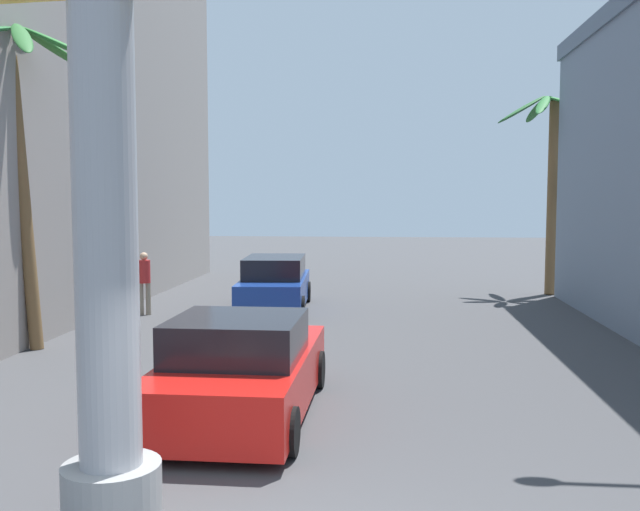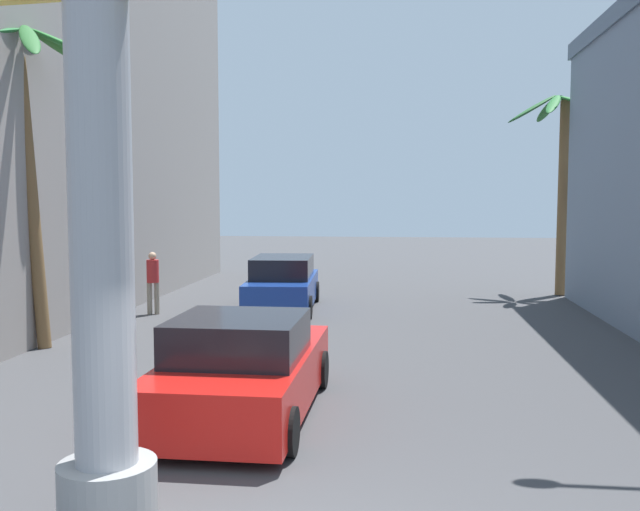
# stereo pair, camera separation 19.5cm
# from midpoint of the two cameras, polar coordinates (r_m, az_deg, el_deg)

# --- Properties ---
(ground_plane) EXTENTS (89.05, 89.05, 0.00)m
(ground_plane) POSITION_cam_midpoint_polar(r_m,az_deg,el_deg) (15.58, 2.78, -7.54)
(ground_plane) COLOR #424244
(car_lead) EXTENTS (2.18, 4.74, 1.56)m
(car_lead) POSITION_cam_midpoint_polar(r_m,az_deg,el_deg) (10.89, -5.63, -9.10)
(car_lead) COLOR black
(car_lead) RESTS_ON ground
(car_far) EXTENTS (2.15, 4.74, 1.56)m
(car_far) POSITION_cam_midpoint_polar(r_m,az_deg,el_deg) (20.97, -2.73, -2.34)
(car_far) COLOR black
(car_far) RESTS_ON ground
(palm_tree_far_right) EXTENTS (3.41, 3.35, 6.77)m
(palm_tree_far_right) POSITION_cam_midpoint_polar(r_m,az_deg,el_deg) (25.49, 18.96, 6.88)
(palm_tree_far_right) COLOR brown
(palm_tree_far_right) RESTS_ON ground
(palm_tree_mid_left) EXTENTS (3.20, 3.23, 6.91)m
(palm_tree_mid_left) POSITION_cam_midpoint_polar(r_m,az_deg,el_deg) (16.53, -22.05, 9.65)
(palm_tree_mid_left) COLOR brown
(palm_tree_mid_left) RESTS_ON ground
(pedestrian_far_left) EXTENTS (0.43, 0.43, 1.76)m
(pedestrian_far_left) POSITION_cam_midpoint_polar(r_m,az_deg,el_deg) (20.55, -12.96, -1.76)
(pedestrian_far_left) COLOR gray
(pedestrian_far_left) RESTS_ON ground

